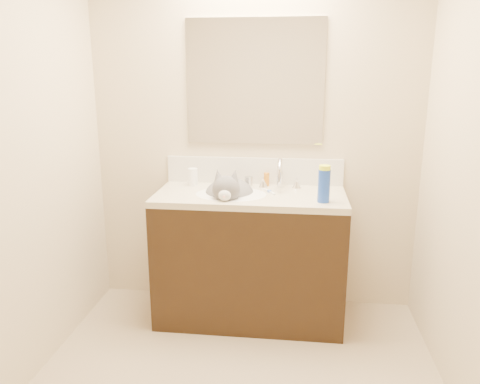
% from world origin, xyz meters
% --- Properties ---
extents(room_shell, '(2.24, 2.54, 2.52)m').
position_xyz_m(room_shell, '(0.00, 0.00, 1.49)').
color(room_shell, '#C9B695').
rests_on(room_shell, ground).
extents(vanity_cabinet, '(1.20, 0.55, 0.82)m').
position_xyz_m(vanity_cabinet, '(0.00, 0.97, 0.41)').
color(vanity_cabinet, black).
rests_on(vanity_cabinet, ground).
extents(counter_slab, '(1.20, 0.55, 0.04)m').
position_xyz_m(counter_slab, '(0.00, 0.97, 0.84)').
color(counter_slab, beige).
rests_on(counter_slab, vanity_cabinet).
extents(basin, '(0.45, 0.36, 0.14)m').
position_xyz_m(basin, '(-0.12, 0.94, 0.79)').
color(basin, white).
rests_on(basin, vanity_cabinet).
extents(faucet, '(0.28, 0.20, 0.21)m').
position_xyz_m(faucet, '(0.18, 1.11, 0.95)').
color(faucet, silver).
rests_on(faucet, counter_slab).
extents(cat, '(0.37, 0.46, 0.34)m').
position_xyz_m(cat, '(-0.14, 0.98, 0.84)').
color(cat, '#555255').
rests_on(cat, basin).
extents(backsplash, '(1.20, 0.02, 0.18)m').
position_xyz_m(backsplash, '(0.00, 1.24, 0.95)').
color(backsplash, silver).
rests_on(backsplash, counter_slab).
extents(mirror, '(0.90, 0.02, 0.80)m').
position_xyz_m(mirror, '(0.00, 1.24, 1.54)').
color(mirror, white).
rests_on(mirror, room_shell).
extents(pill_bottle, '(0.08, 0.08, 0.12)m').
position_xyz_m(pill_bottle, '(-0.41, 1.14, 0.92)').
color(pill_bottle, white).
rests_on(pill_bottle, counter_slab).
extents(pill_label, '(0.07, 0.07, 0.04)m').
position_xyz_m(pill_label, '(-0.41, 1.14, 0.90)').
color(pill_label, orange).
rests_on(pill_label, pill_bottle).
extents(silver_jar, '(0.06, 0.06, 0.06)m').
position_xyz_m(silver_jar, '(-0.03, 1.17, 0.89)').
color(silver_jar, '#B7B7BC').
rests_on(silver_jar, counter_slab).
extents(amber_bottle, '(0.04, 0.04, 0.09)m').
position_xyz_m(amber_bottle, '(0.09, 1.18, 0.91)').
color(amber_bottle, orange).
rests_on(amber_bottle, counter_slab).
extents(toothbrush, '(0.09, 0.13, 0.01)m').
position_xyz_m(toothbrush, '(0.12, 1.01, 0.87)').
color(toothbrush, white).
rests_on(toothbrush, counter_slab).
extents(toothbrush_head, '(0.03, 0.03, 0.02)m').
position_xyz_m(toothbrush_head, '(0.12, 1.01, 0.87)').
color(toothbrush_head, '#688ADE').
rests_on(toothbrush_head, counter_slab).
extents(spray_can, '(0.08, 0.08, 0.19)m').
position_xyz_m(spray_can, '(0.45, 0.83, 0.96)').
color(spray_can, '#1A3FB6').
rests_on(spray_can, counter_slab).
extents(spray_cap, '(0.08, 0.08, 0.04)m').
position_xyz_m(spray_cap, '(0.45, 0.83, 1.06)').
color(spray_cap, '#EAFE1A').
rests_on(spray_cap, spray_can).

